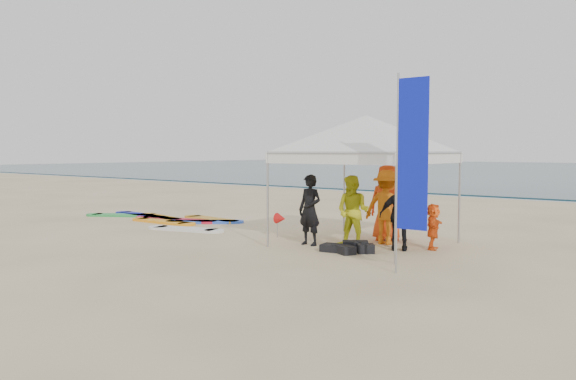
# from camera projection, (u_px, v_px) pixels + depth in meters

# --- Properties ---
(ground) EXTENTS (120.00, 120.00, 0.00)m
(ground) POSITION_uv_depth(u_px,v_px,m) (219.00, 249.00, 12.74)
(ground) COLOR beige
(ground) RESTS_ON ground
(shoreline_foam) EXTENTS (160.00, 1.20, 0.01)m
(shoreline_foam) POSITION_uv_depth(u_px,v_px,m) (489.00, 197.00, 27.01)
(shoreline_foam) COLOR silver
(shoreline_foam) RESTS_ON ground
(person_black_a) EXTENTS (0.63, 0.43, 1.67)m
(person_black_a) POSITION_uv_depth(u_px,v_px,m) (310.00, 210.00, 13.21)
(person_black_a) COLOR black
(person_black_a) RESTS_ON ground
(person_yellow) EXTENTS (0.87, 0.71, 1.66)m
(person_yellow) POSITION_uv_depth(u_px,v_px,m) (353.00, 211.00, 12.96)
(person_yellow) COLOR yellow
(person_yellow) RESTS_ON ground
(person_orange_a) EXTENTS (1.15, 0.66, 1.78)m
(person_orange_a) POSITION_uv_depth(u_px,v_px,m) (387.00, 207.00, 13.35)
(person_orange_a) COLOR orange
(person_orange_a) RESTS_ON ground
(person_black_b) EXTENTS (1.00, 0.73, 1.58)m
(person_black_b) POSITION_uv_depth(u_px,v_px,m) (400.00, 216.00, 12.48)
(person_black_b) COLOR black
(person_black_b) RESTS_ON ground
(person_orange_b) EXTENTS (0.99, 0.71, 1.89)m
(person_orange_b) POSITION_uv_depth(u_px,v_px,m) (387.00, 203.00, 13.84)
(person_orange_b) COLOR #E74514
(person_orange_b) RESTS_ON ground
(person_seated) EXTENTS (0.58, 1.01, 1.04)m
(person_seated) POSITION_uv_depth(u_px,v_px,m) (433.00, 227.00, 12.65)
(person_seated) COLOR #FF5C16
(person_seated) RESTS_ON ground
(canopy_tent) EXTENTS (4.63, 4.63, 3.49)m
(canopy_tent) POSITION_uv_depth(u_px,v_px,m) (366.00, 116.00, 13.09)
(canopy_tent) COLOR #A5A5A8
(canopy_tent) RESTS_ON ground
(feather_flag) EXTENTS (0.61, 0.04, 3.61)m
(feather_flag) POSITION_uv_depth(u_px,v_px,m) (411.00, 156.00, 9.91)
(feather_flag) COLOR #A5A5A8
(feather_flag) RESTS_ON ground
(marker_pennant) EXTENTS (0.28, 0.28, 0.64)m
(marker_pennant) POSITION_uv_depth(u_px,v_px,m) (281.00, 219.00, 14.33)
(marker_pennant) COLOR #A5A5A8
(marker_pennant) RESTS_ON ground
(gear_pile) EXTENTS (1.18, 1.00, 0.22)m
(gear_pile) POSITION_uv_depth(u_px,v_px,m) (349.00, 248.00, 12.36)
(gear_pile) COLOR black
(gear_pile) RESTS_ON ground
(surfboard_spread) EXTENTS (6.26, 2.94, 0.07)m
(surfboard_spread) POSITION_uv_depth(u_px,v_px,m) (169.00, 220.00, 17.90)
(surfboard_spread) COLOR orange
(surfboard_spread) RESTS_ON ground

